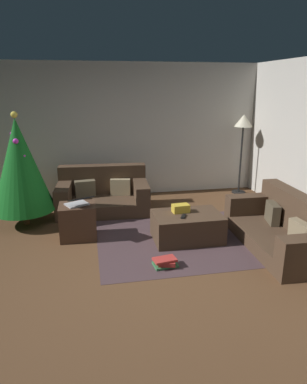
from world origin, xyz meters
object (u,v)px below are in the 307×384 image
object	(u,v)px
laptop	(78,202)
tv_remote	(183,216)
couch_right	(285,228)
corner_lamp	(243,127)
gift_box	(181,208)
ottoman	(187,227)
book_stack	(166,262)
couch_left	(103,194)
side_table	(78,221)
christmas_tree	(20,166)

from	to	relation	value
laptop	tv_remote	bearing A→B (deg)	-16.16
couch_right	corner_lamp	size ratio (longest dim) A/B	1.15
corner_lamp	gift_box	bearing A→B (deg)	-132.87
tv_remote	gift_box	bearing A→B (deg)	112.90
ottoman	book_stack	bearing A→B (deg)	-123.84
couch_left	corner_lamp	distance (m)	3.09
tv_remote	laptop	distance (m)	1.51
ottoman	side_table	world-z (taller)	side_table
book_stack	corner_lamp	world-z (taller)	corner_lamp
ottoman	corner_lamp	size ratio (longest dim) A/B	0.60
gift_box	side_table	world-z (taller)	side_table
couch_right	ottoman	distance (m)	1.35
side_table	corner_lamp	size ratio (longest dim) A/B	0.32
gift_box	book_stack	xyz separation A→B (m)	(-0.41, -0.82, -0.40)
gift_box	laptop	world-z (taller)	laptop
christmas_tree	couch_left	bearing A→B (deg)	20.97
ottoman	gift_box	size ratio (longest dim) A/B	4.03
side_table	gift_box	bearing A→B (deg)	-10.33
laptop	christmas_tree	bearing A→B (deg)	139.19
couch_left	ottoman	bearing A→B (deg)	128.99
tv_remote	book_stack	distance (m)	0.81
side_table	couch_right	bearing A→B (deg)	-16.47
couch_left	book_stack	world-z (taller)	couch_left
tv_remote	book_stack	world-z (taller)	tv_remote
couch_left	christmas_tree	distance (m)	1.53
couch_left	book_stack	xyz separation A→B (m)	(0.64, -2.28, -0.23)
gift_box	christmas_tree	xyz separation A→B (m)	(-2.33, 0.97, 0.52)
couch_left	laptop	world-z (taller)	couch_left
book_stack	side_table	bearing A→B (deg)	134.60
ottoman	gift_box	bearing A→B (deg)	128.11
christmas_tree	book_stack	xyz separation A→B (m)	(1.92, -1.79, -0.92)
corner_lamp	side_table	bearing A→B (deg)	-153.00
couch_right	tv_remote	world-z (taller)	couch_right
christmas_tree	laptop	world-z (taller)	christmas_tree
couch_right	corner_lamp	bearing A→B (deg)	-8.77
couch_left	side_table	bearing A→B (deg)	73.34
couch_left	gift_box	size ratio (longest dim) A/B	6.77
book_stack	gift_box	bearing A→B (deg)	63.51
gift_box	book_stack	world-z (taller)	gift_box
couch_left	tv_remote	bearing A→B (deg)	125.12
couch_left	side_table	size ratio (longest dim) A/B	3.15
couch_left	christmas_tree	world-z (taller)	christmas_tree
side_table	book_stack	xyz separation A→B (m)	(1.07, -1.09, -0.20)
tv_remote	side_table	distance (m)	1.55
tv_remote	couch_right	bearing A→B (deg)	11.64
side_table	corner_lamp	distance (m)	3.85
gift_box	laptop	size ratio (longest dim) A/B	0.51
gift_box	corner_lamp	size ratio (longest dim) A/B	0.15
side_table	christmas_tree	bearing A→B (deg)	140.38
christmas_tree	laptop	bearing A→B (deg)	-40.81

